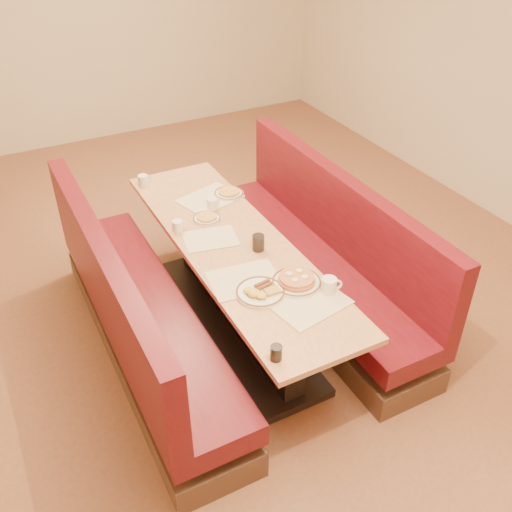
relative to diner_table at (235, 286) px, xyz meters
name	(u,v)px	position (x,y,z in m)	size (l,w,h in m)	color
ground	(236,325)	(0.00, 0.00, -0.37)	(8.00, 8.00, 0.00)	#9E6647
room_envelope	(229,71)	(0.00, 0.00, 1.56)	(6.04, 8.04, 2.82)	beige
diner_table	(235,286)	(0.00, 0.00, 0.00)	(0.70, 2.50, 0.75)	black
booth_left	(138,319)	(-0.73, 0.00, -0.01)	(0.55, 2.50, 1.05)	#4C3326
booth_right	(320,261)	(0.73, 0.00, -0.01)	(0.55, 2.50, 1.05)	#4C3326
placemat_near_left	(244,280)	(-0.12, -0.41, 0.38)	(0.44, 0.33, 0.00)	beige
placemat_near_right	(309,303)	(0.12, -0.78, 0.38)	(0.44, 0.33, 0.00)	beige
placemat_far_left	(210,239)	(-0.12, 0.12, 0.38)	(0.36, 0.27, 0.00)	beige
placemat_far_right	(210,198)	(0.11, 0.64, 0.38)	(0.45, 0.33, 0.00)	beige
pancake_plate	(297,281)	(0.15, -0.59, 0.40)	(0.31, 0.31, 0.07)	white
eggs_plate	(260,292)	(-0.10, -0.58, 0.39)	(0.30, 0.30, 0.06)	white
extra_plate_mid	(229,193)	(0.27, 0.64, 0.39)	(0.23, 0.23, 0.05)	white
extra_plate_far	(207,218)	(-0.04, 0.37, 0.39)	(0.21, 0.21, 0.04)	white
coffee_mug_a	(330,285)	(0.28, -0.75, 0.43)	(0.13, 0.09, 0.10)	white
coffee_mug_b	(178,226)	(-0.28, 0.33, 0.42)	(0.11, 0.08, 0.08)	white
coffee_mug_c	(212,203)	(0.07, 0.50, 0.42)	(0.11, 0.07, 0.08)	white
coffee_mug_d	(143,180)	(-0.27, 1.10, 0.42)	(0.11, 0.08, 0.09)	white
soda_tumbler_near	(276,353)	(-0.28, -1.10, 0.42)	(0.07, 0.07, 0.09)	black
soda_tumbler_mid	(258,243)	(0.11, -0.15, 0.43)	(0.08, 0.08, 0.11)	black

